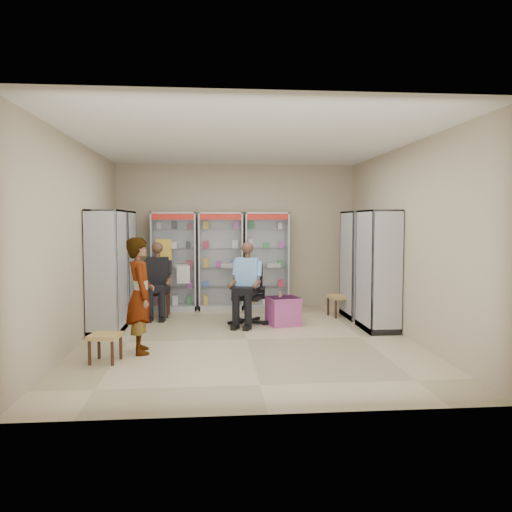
{
  "coord_description": "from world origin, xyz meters",
  "views": [
    {
      "loc": [
        -0.52,
        -7.55,
        1.82
      ],
      "look_at": [
        0.21,
        0.7,
        1.24
      ],
      "focal_mm": 35.0,
      "sensor_mm": 36.0,
      "label": 1
    }
  ],
  "objects": [
    {
      "name": "cabinet_left_near",
      "position": [
        -2.23,
        0.7,
        1.0
      ],
      "size": [
        0.9,
        0.5,
        2.0
      ],
      "primitive_type": "cube",
      "rotation": [
        0.0,
        0.0,
        -1.57
      ],
      "color": "#A6A8AD",
      "rests_on": "floor"
    },
    {
      "name": "cabinet_right_near",
      "position": [
        2.23,
        0.5,
        1.0
      ],
      "size": [
        0.9,
        0.5,
        2.0
      ],
      "primitive_type": "cube",
      "rotation": [
        0.0,
        0.0,
        1.57
      ],
      "color": "#B8BBC0",
      "rests_on": "floor"
    },
    {
      "name": "cabinet_back_mid",
      "position": [
        -0.35,
        2.73,
        1.0
      ],
      "size": [
        0.9,
        0.5,
        2.0
      ],
      "primitive_type": "cube",
      "color": "#A3A6AA",
      "rests_on": "floor"
    },
    {
      "name": "cabinet_back_left",
      "position": [
        -1.3,
        2.73,
        1.0
      ],
      "size": [
        0.9,
        0.5,
        2.0
      ],
      "primitive_type": "cube",
      "color": "silver",
      "rests_on": "floor"
    },
    {
      "name": "pink_trunk",
      "position": [
        0.71,
        1.03,
        0.24
      ],
      "size": [
        0.61,
        0.6,
        0.49
      ],
      "primitive_type": "cube",
      "rotation": [
        0.0,
        0.0,
        0.24
      ],
      "color": "#A24078",
      "rests_on": "floor"
    },
    {
      "name": "wooden_chair",
      "position": [
        -1.55,
        2.0,
        0.47
      ],
      "size": [
        0.42,
        0.42,
        0.94
      ],
      "primitive_type": "cube",
      "color": "#321E13",
      "rests_on": "floor"
    },
    {
      "name": "standing_man",
      "position": [
        -1.51,
        -0.64,
        0.8
      ],
      "size": [
        0.5,
        0.65,
        1.6
      ],
      "primitive_type": "imported",
      "rotation": [
        0.0,
        0.0,
        1.79
      ],
      "color": "gray",
      "rests_on": "floor"
    },
    {
      "name": "seated_shopkeeper",
      "position": [
        0.1,
        1.11,
        0.68
      ],
      "size": [
        0.63,
        0.74,
        1.37
      ],
      "primitive_type": null,
      "rotation": [
        0.0,
        0.0,
        -0.34
      ],
      "color": "#6289C2",
      "rests_on": "floor"
    },
    {
      "name": "cabinet_right_far",
      "position": [
        2.23,
        1.6,
        1.0
      ],
      "size": [
        0.9,
        0.5,
        2.0
      ],
      "primitive_type": "cube",
      "rotation": [
        0.0,
        0.0,
        1.57
      ],
      "color": "#A0A2A6",
      "rests_on": "floor"
    },
    {
      "name": "woven_stool_a",
      "position": [
        1.9,
        1.7,
        0.2
      ],
      "size": [
        0.48,
        0.48,
        0.41
      ],
      "primitive_type": "cube",
      "rotation": [
        0.0,
        0.0,
        0.22
      ],
      "color": "#AD8049",
      "rests_on": "floor"
    },
    {
      "name": "room_shell",
      "position": [
        0.0,
        0.0,
        1.97
      ],
      "size": [
        5.02,
        6.02,
        3.01
      ],
      "color": "tan",
      "rests_on": "ground"
    },
    {
      "name": "cabinet_back_right",
      "position": [
        0.6,
        2.73,
        1.0
      ],
      "size": [
        0.9,
        0.5,
        2.0
      ],
      "primitive_type": "cube",
      "color": "silver",
      "rests_on": "floor"
    },
    {
      "name": "tea_glass",
      "position": [
        0.67,
        1.07,
        0.54
      ],
      "size": [
        0.07,
        0.07,
        0.09
      ],
      "primitive_type": "cylinder",
      "color": "#501E06",
      "rests_on": "pink_trunk"
    },
    {
      "name": "woven_stool_b",
      "position": [
        -1.9,
        -1.08,
        0.19
      ],
      "size": [
        0.43,
        0.43,
        0.37
      ],
      "primitive_type": "cube",
      "rotation": [
        0.0,
        0.0,
        -0.18
      ],
      "color": "tan",
      "rests_on": "floor"
    },
    {
      "name": "office_chair",
      "position": [
        0.1,
        1.16,
        0.54
      ],
      "size": [
        0.75,
        0.75,
        1.07
      ],
      "primitive_type": "cube",
      "rotation": [
        0.0,
        0.0,
        -0.34
      ],
      "color": "black",
      "rests_on": "floor"
    },
    {
      "name": "seated_customer",
      "position": [
        -1.55,
        1.95,
        0.67
      ],
      "size": [
        0.44,
        0.6,
        1.34
      ],
      "primitive_type": null,
      "color": "black",
      "rests_on": "floor"
    },
    {
      "name": "cabinet_left_far",
      "position": [
        -2.23,
        1.8,
        1.0
      ],
      "size": [
        0.9,
        0.5,
        2.0
      ],
      "primitive_type": "cube",
      "rotation": [
        0.0,
        0.0,
        -1.57
      ],
      "color": "silver",
      "rests_on": "floor"
    },
    {
      "name": "floor",
      "position": [
        0.0,
        0.0,
        0.0
      ],
      "size": [
        6.0,
        6.0,
        0.0
      ],
      "primitive_type": "plane",
      "color": "tan",
      "rests_on": "ground"
    }
  ]
}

